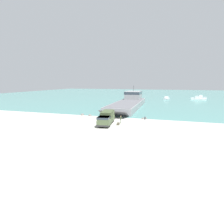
{
  "coord_description": "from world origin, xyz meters",
  "views": [
    {
      "loc": [
        10.17,
        -40.09,
        9.41
      ],
      "look_at": [
        -2.34,
        1.62,
        1.89
      ],
      "focal_mm": 28.0,
      "sensor_mm": 36.0,
      "label": 1
    }
  ],
  "objects_px": {
    "landing_craft": "(130,101)",
    "moored_boat_c": "(201,98)",
    "military_truck": "(106,118)",
    "cargo_crate": "(118,124)",
    "mooring_bollard": "(145,118)",
    "soldier_on_ramp": "(121,119)",
    "moored_boat_a": "(198,99)",
    "moored_boat_b": "(167,98)"
  },
  "relations": [
    {
      "from": "military_truck",
      "to": "moored_boat_a",
      "type": "relative_size",
      "value": 1.07
    },
    {
      "from": "landing_craft",
      "to": "moored_boat_c",
      "type": "height_order",
      "value": "landing_craft"
    },
    {
      "from": "landing_craft",
      "to": "moored_boat_b",
      "type": "xyz_separation_m",
      "value": [
        14.05,
        33.76,
        -1.41
      ]
    },
    {
      "from": "military_truck",
      "to": "moored_boat_b",
      "type": "height_order",
      "value": "military_truck"
    },
    {
      "from": "moored_boat_a",
      "to": "cargo_crate",
      "type": "relative_size",
      "value": 11.75
    },
    {
      "from": "soldier_on_ramp",
      "to": "cargo_crate",
      "type": "height_order",
      "value": "soldier_on_ramp"
    },
    {
      "from": "moored_boat_a",
      "to": "moored_boat_b",
      "type": "height_order",
      "value": "moored_boat_a"
    },
    {
      "from": "cargo_crate",
      "to": "mooring_bollard",
      "type": "bearing_deg",
      "value": 56.01
    },
    {
      "from": "moored_boat_c",
      "to": "mooring_bollard",
      "type": "distance_m",
      "value": 70.02
    },
    {
      "from": "moored_boat_c",
      "to": "military_truck",
      "type": "bearing_deg",
      "value": -24.63
    },
    {
      "from": "soldier_on_ramp",
      "to": "mooring_bollard",
      "type": "height_order",
      "value": "soldier_on_ramp"
    },
    {
      "from": "military_truck",
      "to": "mooring_bollard",
      "type": "relative_size",
      "value": 10.6
    },
    {
      "from": "landing_craft",
      "to": "mooring_bollard",
      "type": "relative_size",
      "value": 49.8
    },
    {
      "from": "landing_craft",
      "to": "mooring_bollard",
      "type": "height_order",
      "value": "landing_craft"
    },
    {
      "from": "moored_boat_b",
      "to": "cargo_crate",
      "type": "height_order",
      "value": "moored_boat_b"
    },
    {
      "from": "military_truck",
      "to": "moored_boat_a",
      "type": "height_order",
      "value": "military_truck"
    },
    {
      "from": "soldier_on_ramp",
      "to": "moored_boat_c",
      "type": "bearing_deg",
      "value": 62.43
    },
    {
      "from": "soldier_on_ramp",
      "to": "mooring_bollard",
      "type": "relative_size",
      "value": 2.26
    },
    {
      "from": "moored_boat_b",
      "to": "mooring_bollard",
      "type": "distance_m",
      "value": 56.76
    },
    {
      "from": "military_truck",
      "to": "moored_boat_b",
      "type": "bearing_deg",
      "value": 161.48
    },
    {
      "from": "landing_craft",
      "to": "military_truck",
      "type": "relative_size",
      "value": 4.7
    },
    {
      "from": "mooring_bollard",
      "to": "moored_boat_c",
      "type": "bearing_deg",
      "value": 69.36
    },
    {
      "from": "moored_boat_a",
      "to": "mooring_bollard",
      "type": "height_order",
      "value": "moored_boat_a"
    },
    {
      "from": "landing_craft",
      "to": "moored_boat_b",
      "type": "distance_m",
      "value": 36.59
    },
    {
      "from": "landing_craft",
      "to": "cargo_crate",
      "type": "height_order",
      "value": "landing_craft"
    },
    {
      "from": "soldier_on_ramp",
      "to": "moored_boat_b",
      "type": "distance_m",
      "value": 63.12
    },
    {
      "from": "soldier_on_ramp",
      "to": "moored_boat_a",
      "type": "distance_m",
      "value": 68.79
    },
    {
      "from": "moored_boat_b",
      "to": "mooring_bollard",
      "type": "relative_size",
      "value": 7.63
    },
    {
      "from": "mooring_bollard",
      "to": "landing_craft",
      "type": "bearing_deg",
      "value": 110.27
    },
    {
      "from": "military_truck",
      "to": "cargo_crate",
      "type": "distance_m",
      "value": 3.0
    },
    {
      "from": "landing_craft",
      "to": "military_truck",
      "type": "bearing_deg",
      "value": -89.19
    },
    {
      "from": "landing_craft",
      "to": "mooring_bollard",
      "type": "distance_m",
      "value": 24.27
    },
    {
      "from": "moored_boat_b",
      "to": "military_truck",
      "type": "bearing_deg",
      "value": -92.95
    },
    {
      "from": "mooring_bollard",
      "to": "cargo_crate",
      "type": "relative_size",
      "value": 1.19
    },
    {
      "from": "mooring_bollard",
      "to": "soldier_on_ramp",
      "type": "bearing_deg",
      "value": -130.63
    },
    {
      "from": "moored_boat_b",
      "to": "soldier_on_ramp",
      "type": "bearing_deg",
      "value": -90.7
    },
    {
      "from": "moored_boat_a",
      "to": "mooring_bollard",
      "type": "relative_size",
      "value": 9.9
    },
    {
      "from": "landing_craft",
      "to": "cargo_crate",
      "type": "distance_m",
      "value": 30.47
    },
    {
      "from": "landing_craft",
      "to": "moored_boat_c",
      "type": "bearing_deg",
      "value": 52.04
    },
    {
      "from": "moored_boat_c",
      "to": "mooring_bollard",
      "type": "height_order",
      "value": "moored_boat_c"
    },
    {
      "from": "moored_boat_a",
      "to": "landing_craft",
      "type": "bearing_deg",
      "value": -28.45
    },
    {
      "from": "military_truck",
      "to": "moored_boat_a",
      "type": "distance_m",
      "value": 71.55
    }
  ]
}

